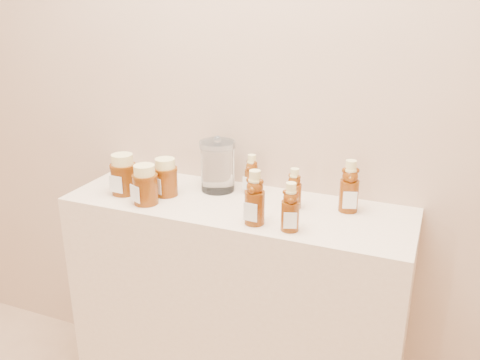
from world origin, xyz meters
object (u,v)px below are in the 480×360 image
at_px(display_table, 237,314).
at_px(honey_jar_left, 123,174).
at_px(bear_bottle_front_left, 255,194).
at_px(bear_bottle_back_left, 252,171).
at_px(glass_canister, 218,164).

height_order(display_table, honey_jar_left, honey_jar_left).
relative_size(bear_bottle_front_left, honey_jar_left, 1.35).
relative_size(bear_bottle_back_left, glass_canister, 0.81).
relative_size(display_table, bear_bottle_front_left, 6.04).
height_order(bear_bottle_back_left, glass_canister, glass_canister).
bearing_deg(bear_bottle_back_left, display_table, -74.06).
height_order(bear_bottle_front_left, glass_canister, glass_canister).
bearing_deg(bear_bottle_front_left, glass_canister, 138.40).
height_order(display_table, glass_canister, glass_canister).
bearing_deg(glass_canister, bear_bottle_back_left, 9.07).
distance_m(honey_jar_left, glass_canister, 0.34).
height_order(bear_bottle_back_left, honey_jar_left, bear_bottle_back_left).
distance_m(bear_bottle_back_left, bear_bottle_front_left, 0.26).
bearing_deg(bear_bottle_front_left, display_table, 134.78).
distance_m(bear_bottle_front_left, glass_canister, 0.32).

